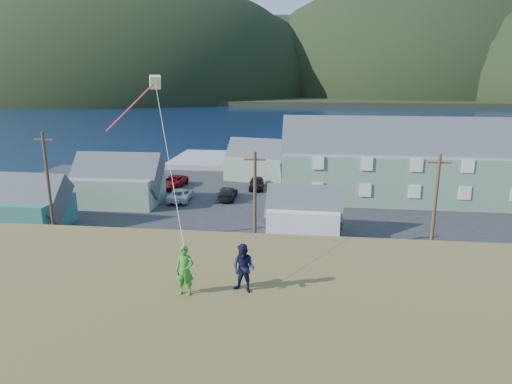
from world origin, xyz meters
The scene contains 16 objects.
ground centered at (0.00, 0.00, 0.00)m, with size 900.00×900.00×0.00m, color #0A1638.
grass_strip centered at (0.00, -2.00, 0.05)m, with size 110.00×8.00×0.10m, color #4C3D19.
waterfront_lot centered at (0.00, 17.00, 0.06)m, with size 72.00×36.00×0.12m, color #28282B.
wharf centered at (-6.00, 40.00, 0.45)m, with size 26.00×14.00×0.90m, color gray.
far_shore centered at (0.00, 330.00, 1.00)m, with size 900.00×320.00×2.00m, color black.
far_hills centered at (35.59, 279.38, 2.00)m, with size 760.00×265.00×143.00m.
lodge centered at (15.58, 20.71, 4.34)m, with size 32.10×9.20×11.27m.
shed_teal centered at (-23.39, 6.38, 2.30)m, with size 8.05×5.81×6.14m.
shed_palegreen_near centered at (-17.99, 14.83, 2.58)m, with size 9.51×6.08×6.85m.
shed_white centered at (2.36, 7.58, 2.07)m, with size 6.88×4.71×5.32m.
shed_palegreen_far centered at (-3.50, 28.85, 2.55)m, with size 10.82×7.46×6.66m.
utility_poles centered at (-3.07, 1.50, 4.51)m, with size 29.66×0.24×9.53m.
parked_cars centered at (-11.40, 20.67, 0.84)m, with size 25.03×12.88×1.51m.
kite_flyer_green centered at (-1.03, -18.41, 8.00)m, with size 0.59×0.38×1.61m, color #2E8825.
kite_flyer_navy centered at (0.77, -18.01, 7.99)m, with size 0.77×0.60×1.58m, color #131635.
kite_rig centered at (-3.97, -12.15, 13.38)m, with size 2.08×3.57×8.62m.
Camera 1 is at (2.75, -31.18, 13.94)m, focal length 32.00 mm.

